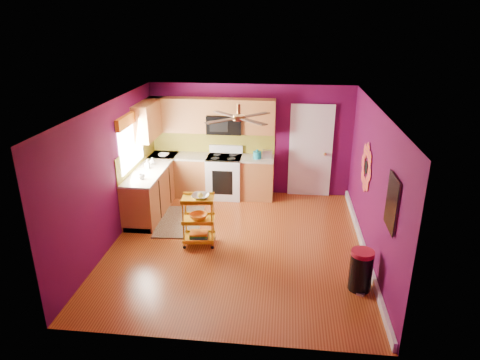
# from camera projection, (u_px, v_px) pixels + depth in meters

# --- Properties ---
(ground) EXTENTS (5.00, 5.00, 0.00)m
(ground) POSITION_uv_depth(u_px,v_px,m) (238.00, 244.00, 7.74)
(ground) COLOR maroon
(ground) RESTS_ON ground
(room_envelope) EXTENTS (4.54, 5.04, 2.52)m
(room_envelope) POSITION_uv_depth(u_px,v_px,m) (239.00, 158.00, 7.15)
(room_envelope) COLOR #52093B
(room_envelope) RESTS_ON ground
(lower_cabinets) EXTENTS (2.81, 2.31, 0.94)m
(lower_cabinets) POSITION_uv_depth(u_px,v_px,m) (186.00, 182.00, 9.40)
(lower_cabinets) COLOR brown
(lower_cabinets) RESTS_ON ground
(electric_range) EXTENTS (0.76, 0.66, 1.13)m
(electric_range) POSITION_uv_depth(u_px,v_px,m) (224.00, 176.00, 9.63)
(electric_range) COLOR white
(electric_range) RESTS_ON ground
(upper_cabinetry) EXTENTS (2.80, 2.30, 1.26)m
(upper_cabinetry) POSITION_uv_depth(u_px,v_px,m) (192.00, 118.00, 9.23)
(upper_cabinetry) COLOR brown
(upper_cabinetry) RESTS_ON ground
(left_window) EXTENTS (0.08, 1.35, 1.08)m
(left_window) POSITION_uv_depth(u_px,v_px,m) (131.00, 133.00, 8.31)
(left_window) COLOR white
(left_window) RESTS_ON ground
(panel_door) EXTENTS (0.95, 0.11, 2.15)m
(panel_door) POSITION_uv_depth(u_px,v_px,m) (310.00, 152.00, 9.52)
(panel_door) COLOR white
(panel_door) RESTS_ON ground
(right_wall_art) EXTENTS (0.04, 2.74, 1.04)m
(right_wall_art) POSITION_uv_depth(u_px,v_px,m) (377.00, 182.00, 6.67)
(right_wall_art) COLOR black
(right_wall_art) RESTS_ON ground
(ceiling_fan) EXTENTS (1.01, 1.01, 0.26)m
(ceiling_fan) POSITION_uv_depth(u_px,v_px,m) (239.00, 117.00, 7.10)
(ceiling_fan) COLOR #BF8C3F
(ceiling_fan) RESTS_ON ground
(shag_rug) EXTENTS (0.98, 1.47, 0.02)m
(shag_rug) POSITION_uv_depth(u_px,v_px,m) (180.00, 221.00, 8.57)
(shag_rug) COLOR black
(shag_rug) RESTS_ON ground
(rolling_cart) EXTENTS (0.59, 0.46, 1.01)m
(rolling_cart) POSITION_uv_depth(u_px,v_px,m) (199.00, 218.00, 7.56)
(rolling_cart) COLOR gold
(rolling_cart) RESTS_ON ground
(trash_can) EXTENTS (0.44, 0.44, 0.65)m
(trash_can) POSITION_uv_depth(u_px,v_px,m) (361.00, 270.00, 6.36)
(trash_can) COLOR black
(trash_can) RESTS_ON ground
(teal_kettle) EXTENTS (0.18, 0.18, 0.21)m
(teal_kettle) POSITION_uv_depth(u_px,v_px,m) (257.00, 155.00, 9.33)
(teal_kettle) COLOR teal
(teal_kettle) RESTS_ON lower_cabinets
(toaster) EXTENTS (0.22, 0.15, 0.18)m
(toaster) POSITION_uv_depth(u_px,v_px,m) (267.00, 154.00, 9.37)
(toaster) COLOR beige
(toaster) RESTS_ON lower_cabinets
(soap_bottle_a) EXTENTS (0.08, 0.09, 0.19)m
(soap_bottle_a) POSITION_uv_depth(u_px,v_px,m) (147.00, 164.00, 8.72)
(soap_bottle_a) COLOR #EA3F72
(soap_bottle_a) RESTS_ON lower_cabinets
(soap_bottle_b) EXTENTS (0.12, 0.12, 0.15)m
(soap_bottle_b) POSITION_uv_depth(u_px,v_px,m) (152.00, 161.00, 8.97)
(soap_bottle_b) COLOR white
(soap_bottle_b) RESTS_ON lower_cabinets
(counter_dish) EXTENTS (0.24, 0.24, 0.06)m
(counter_dish) POSITION_uv_depth(u_px,v_px,m) (164.00, 155.00, 9.49)
(counter_dish) COLOR white
(counter_dish) RESTS_ON lower_cabinets
(counter_cup) EXTENTS (0.13, 0.13, 0.10)m
(counter_cup) POSITION_uv_depth(u_px,v_px,m) (141.00, 176.00, 8.17)
(counter_cup) COLOR white
(counter_cup) RESTS_ON lower_cabinets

